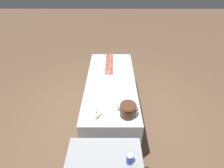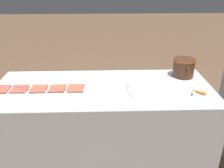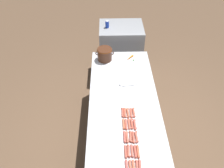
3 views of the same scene
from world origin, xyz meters
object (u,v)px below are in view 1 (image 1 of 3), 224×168
at_px(hot_dog_4, 112,72).
at_px(hot_dog_22, 106,63).
at_px(hot_dog_5, 111,56).
at_px(bean_pot, 128,110).
at_px(hot_dog_1, 112,59).
at_px(hot_dog_17, 108,63).
at_px(hot_dog_23, 106,67).
at_px(hot_dog_3, 112,68).
at_px(hot_dog_6, 111,59).
at_px(hot_dog_13, 109,68).
at_px(hot_dog_11, 109,59).
at_px(hot_dog_14, 109,72).
at_px(hot_dog_15, 108,56).
at_px(hot_dog_20, 107,56).
at_px(carrot, 100,115).
at_px(hot_dog_9, 111,72).
at_px(hot_dog_0, 112,56).
at_px(hot_dog_12, 109,63).
at_px(hot_dog_19, 107,72).
at_px(hot_dog_2, 112,63).
at_px(hot_dog_16, 108,59).
at_px(hot_dog_8, 111,67).
at_px(hot_dog_10, 109,56).
at_px(hot_dog_18, 108,68).
at_px(serving_spoon, 110,88).
at_px(hot_dog_7, 111,63).
at_px(hot_dog_24, 106,72).
at_px(hot_dog_21, 107,59).
at_px(soda_can, 130,159).

height_order(hot_dog_4, hot_dog_22, same).
relative_size(hot_dog_5, bean_pot, 0.55).
xyz_separation_m(hot_dog_1, bean_pot, (-0.22, 1.68, 0.10)).
xyz_separation_m(hot_dog_17, hot_dog_23, (0.03, 0.18, 0.00)).
bearing_deg(hot_dog_5, hot_dog_3, 93.54).
relative_size(hot_dog_6, hot_dog_13, 1.00).
relative_size(hot_dog_11, hot_dog_14, 1.00).
bearing_deg(hot_dog_14, hot_dog_11, -89.46).
bearing_deg(hot_dog_15, hot_dog_11, 100.44).
height_order(hot_dog_20, carrot, carrot).
bearing_deg(hot_dog_9, hot_dog_0, -92.72).
xyz_separation_m(hot_dog_4, hot_dog_12, (0.07, -0.36, 0.00)).
xyz_separation_m(hot_dog_14, hot_dog_19, (0.04, 0.00, 0.00)).
bearing_deg(hot_dog_2, hot_dog_16, -61.58).
distance_m(hot_dog_2, hot_dog_8, 0.18).
relative_size(hot_dog_16, hot_dog_23, 1.00).
xyz_separation_m(hot_dog_3, hot_dog_22, (0.13, -0.19, 0.00)).
bearing_deg(hot_dog_2, hot_dog_0, -90.59).
distance_m(hot_dog_10, hot_dog_22, 0.37).
height_order(hot_dog_1, hot_dog_10, same).
bearing_deg(carrot, hot_dog_18, -93.54).
relative_size(hot_dog_8, bean_pot, 0.55).
distance_m(hot_dog_1, hot_dog_16, 0.10).
xyz_separation_m(hot_dog_23, serving_spoon, (-0.09, 0.71, -0.01)).
xyz_separation_m(hot_dog_9, bean_pot, (-0.25, 1.14, 0.10)).
bearing_deg(hot_dog_4, hot_dog_5, -87.21).
xyz_separation_m(hot_dog_9, carrot, (0.15, 1.15, 0.00)).
height_order(hot_dog_2, hot_dog_9, same).
bearing_deg(hot_dog_14, hot_dog_18, -78.51).
bearing_deg(hot_dog_15, hot_dog_7, 101.30).
xyz_separation_m(hot_dog_15, carrot, (0.08, 1.88, 0.00)).
relative_size(hot_dog_0, hot_dog_9, 1.00).
height_order(hot_dog_4, hot_dog_17, same).
xyz_separation_m(hot_dog_10, hot_dog_19, (0.03, 0.72, 0.00)).
distance_m(hot_dog_0, hot_dog_17, 0.37).
xyz_separation_m(hot_dog_19, hot_dog_24, (0.03, 0.00, 0.00)).
xyz_separation_m(hot_dog_3, serving_spoon, (0.04, 0.70, -0.01)).
bearing_deg(hot_dog_4, hot_dog_11, -82.71).
xyz_separation_m(hot_dog_6, hot_dog_11, (0.04, 0.00, 0.00)).
distance_m(hot_dog_13, hot_dog_23, 0.07).
xyz_separation_m(hot_dog_22, serving_spoon, (-0.09, 0.88, -0.01)).
relative_size(hot_dog_15, hot_dog_24, 1.00).
distance_m(hot_dog_18, hot_dog_21, 0.37).
relative_size(hot_dog_11, serving_spoon, 0.59).
distance_m(hot_dog_17, bean_pot, 1.54).
relative_size(hot_dog_6, hot_dog_20, 1.00).
relative_size(hot_dog_1, hot_dog_14, 1.00).
bearing_deg(hot_dog_3, soda_can, 94.72).
bearing_deg(hot_dog_7, hot_dog_6, -89.59).
height_order(hot_dog_1, hot_dog_18, same).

